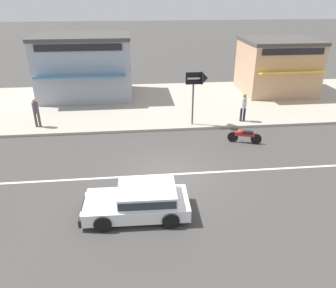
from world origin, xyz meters
The scene contains 10 objects.
ground_plane centered at (0.00, 0.00, 0.00)m, with size 160.00×160.00×0.00m, color #423F3D.
lane_centre_stripe centered at (0.00, 0.00, 0.00)m, with size 50.40×0.14×0.01m, color silver.
kerb_strip centered at (0.00, 9.89, 0.07)m, with size 68.00×10.00×0.15m, color #ADA393.
hatchback_white_1 centered at (-1.29, -2.67, 0.59)m, with size 3.84×1.92×1.10m.
motorcycle_0 centered at (4.34, 2.89, 0.42)m, with size 1.72×0.77×0.80m.
arrow_signboard centered at (2.48, 5.43, 2.77)m, with size 1.27×0.75×3.14m.
pedestrian_near_clock centered at (5.12, 5.64, 1.15)m, with size 0.34×0.34×1.71m.
pedestrian_mid_kerb centered at (-6.99, 6.00, 1.15)m, with size 0.34×0.34×1.71m.
shopfront_corner_warung centered at (9.60, 11.70, 2.14)m, with size 5.28×5.38×3.96m.
shopfront_mid_block centered at (-4.80, 12.04, 2.36)m, with size 6.70×5.42×4.41m.
Camera 1 is at (-1.33, -12.42, 7.39)m, focal length 35.00 mm.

